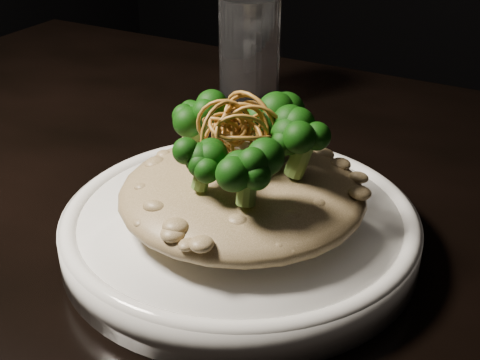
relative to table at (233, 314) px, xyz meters
The scene contains 7 objects.
table is the anchor object (origin of this frame).
plate 0.10m from the table, 45.16° to the right, with size 0.26×0.26×0.03m, color white.
risotto 0.13m from the table, 43.53° to the right, with size 0.17×0.17×0.04m, color brown.
broccoli 0.17m from the table, 41.96° to the right, with size 0.13×0.13×0.05m, color black, non-canonical shape.
cheese 0.16m from the table, 45.85° to the right, with size 0.05×0.05×0.02m, color silver.
shallots 0.18m from the table, 43.34° to the right, with size 0.06×0.06×0.04m, color brown, non-canonical shape.
drinking_glass 0.30m from the table, 115.46° to the left, with size 0.07×0.07×0.12m, color white.
Camera 1 is at (0.21, -0.38, 1.03)m, focal length 50.00 mm.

